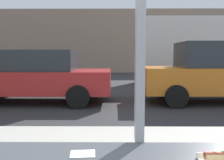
% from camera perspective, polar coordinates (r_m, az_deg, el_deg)
% --- Properties ---
extents(ground_plane, '(60.00, 60.00, 0.00)m').
position_cam_1_polar(ground_plane, '(9.34, 1.33, -2.91)').
color(ground_plane, '#2D2D30').
extents(building_facade_far, '(28.00, 1.20, 5.23)m').
position_cam_1_polar(building_facade_far, '(20.39, 0.86, 9.26)').
color(building_facade_far, gray).
rests_on(building_facade_far, ground).
extents(napkin_wrapper, '(0.13, 0.10, 0.00)m').
position_cam_1_polar(napkin_wrapper, '(1.21, -7.07, -17.23)').
color(napkin_wrapper, white).
rests_on(napkin_wrapper, window_counter).
extents(parked_car_red, '(4.57, 2.05, 1.59)m').
position_cam_1_polar(parked_car_red, '(7.65, -17.72, 1.04)').
color(parked_car_red, red).
rests_on(parked_car_red, ground).
extents(parked_car_orange, '(4.28, 1.89, 1.84)m').
position_cam_1_polar(parked_car_orange, '(7.88, 23.30, 1.66)').
color(parked_car_orange, orange).
rests_on(parked_car_orange, ground).
extents(box_truck, '(6.53, 2.44, 3.22)m').
position_cam_1_polar(box_truck, '(12.80, 21.16, 6.81)').
color(box_truck, silver).
rests_on(box_truck, ground).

